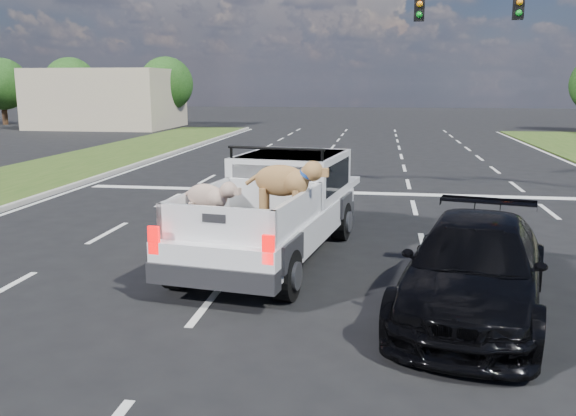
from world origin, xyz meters
name	(u,v)px	position (x,y,z in m)	size (l,w,h in m)	color
ground	(321,309)	(0.00, 0.00, 0.00)	(160.00, 160.00, 0.00)	black
road_markings	(347,216)	(0.00, 6.56, 0.01)	(17.75, 60.00, 0.01)	silver
curb_left	(6,207)	(-9.05, 6.00, 0.07)	(0.15, 60.00, 0.14)	#9B968E
building_left	(108,99)	(-20.00, 36.00, 2.20)	(10.00, 8.00, 4.40)	tan
tree_far_a	(2,84)	(-30.00, 38.00, 3.29)	(4.20, 4.20, 5.40)	#332114
tree_far_b	(71,84)	(-24.00, 38.00, 3.29)	(4.20, 4.20, 5.40)	#332114
tree_far_c	(166,84)	(-16.00, 38.00, 3.29)	(4.20, 4.20, 5.40)	#332114
pickup_truck	(276,206)	(-1.15, 2.68, 1.00)	(2.87, 5.95, 2.14)	black
silver_sedan	(268,182)	(-2.20, 7.51, 0.69)	(1.63, 4.05, 1.38)	#B1B3B8
black_coupe	(474,268)	(2.20, 0.18, 0.69)	(1.93, 4.75, 1.38)	black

